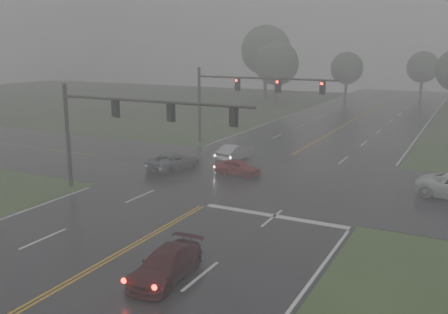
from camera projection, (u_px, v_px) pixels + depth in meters
The scene contains 13 objects.
main_road at pixel (244, 183), 34.94m from camera, with size 18.00×160.00×0.02m, color black.
cross_street at pixel (255, 176), 36.67m from camera, with size 120.00×14.00×0.02m, color black.
stop_bar at pixel (274, 216), 28.07m from camera, with size 8.50×0.50×0.01m, color silver.
sedan_maroon at pixel (166, 279), 20.57m from camera, with size 1.74×4.27×1.24m, color #380A0E.
sedan_red at pixel (238, 175), 36.94m from camera, with size 1.39×3.45×1.18m, color maroon.
sedan_silver at pixel (235, 160), 41.74m from camera, with size 1.41×4.05×1.33m, color #ACAFB4.
car_grey at pixel (174, 169), 38.64m from camera, with size 2.20×4.77×1.33m, color #54575B.
signal_gantry_near at pixel (118, 119), 31.14m from camera, with size 13.83×0.31×6.97m.
signal_gantry_far at pixel (239, 92), 46.49m from camera, with size 13.66×0.37×7.34m.
tree_nw_a at pixel (277, 63), 77.19m from camera, with size 6.84×6.84×10.04m.
tree_n_mid at pixel (347, 68), 86.84m from camera, with size 5.63×5.63×8.27m.
tree_nw_b at pixel (266, 50), 87.64m from camera, with size 8.76×8.76×12.86m.
tree_n_far at pixel (423, 67), 89.71m from camera, with size 5.68×5.68×8.35m.
Camera 1 is at (14.12, -10.61, 9.45)m, focal length 40.00 mm.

